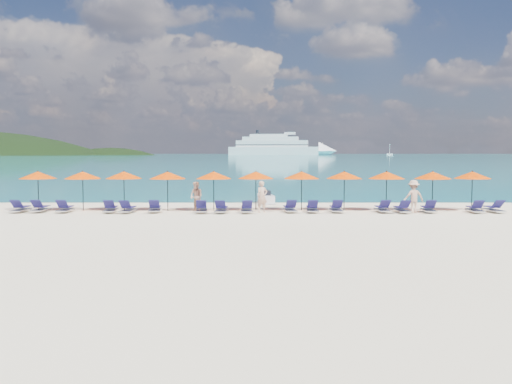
{
  "coord_description": "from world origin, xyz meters",
  "views": [
    {
      "loc": [
        0.01,
        -27.38,
        3.34
      ],
      "look_at": [
        0.0,
        3.0,
        1.2
      ],
      "focal_mm": 40.0,
      "sensor_mm": 36.0,
      "label": 1
    }
  ],
  "objects": [
    {
      "name": "umbrella_3",
      "position": [
        -5.03,
        4.9,
        2.02
      ],
      "size": [
        2.1,
        2.1,
        2.28
      ],
      "color": "black",
      "rests_on": "ground"
    },
    {
      "name": "lounger_0",
      "position": [
        -13.02,
        3.94,
        0.24
      ],
      "size": [
        0.63,
        1.7,
        0.66
      ],
      "rotation": [
        0.0,
        0.0,
        0.01
      ],
      "color": "silver",
      "rests_on": "ground"
    },
    {
      "name": "lounger_14",
      "position": [
        9.5,
        3.81,
        0.24
      ],
      "size": [
        0.76,
        1.75,
        0.66
      ],
      "rotation": [
        0.0,
        0.0,
        -0.08
      ],
      "color": "silver",
      "rests_on": "ground"
    },
    {
      "name": "lounger_13",
      "position": [
        7.99,
        3.66,
        0.24
      ],
      "size": [
        0.69,
        1.72,
        0.66
      ],
      "rotation": [
        0.0,
        0.0,
        0.04
      ],
      "color": "silver",
      "rests_on": "ground"
    },
    {
      "name": "lounger_7",
      "position": [
        -1.89,
        3.64,
        0.24
      ],
      "size": [
        0.72,
        1.73,
        0.66
      ],
      "rotation": [
        0.0,
        0.0,
        -0.06
      ],
      "color": "silver",
      "rests_on": "ground"
    },
    {
      "name": "umbrella_7",
      "position": [
        5.06,
        5.15,
        2.02
      ],
      "size": [
        2.1,
        2.1,
        2.28
      ],
      "color": "black",
      "rests_on": "ground"
    },
    {
      "name": "lounger_5",
      "position": [
        -5.58,
        3.93,
        0.24
      ],
      "size": [
        0.78,
        1.75,
        0.66
      ],
      "rotation": [
        0.0,
        0.0,
        0.09
      ],
      "color": "silver",
      "rests_on": "ground"
    },
    {
      "name": "lounger_1",
      "position": [
        -11.96,
        4.03,
        0.24
      ],
      "size": [
        0.62,
        1.7,
        0.66
      ],
      "rotation": [
        0.0,
        0.0,
        0.0
      ],
      "color": "silver",
      "rests_on": "ground"
    },
    {
      "name": "umbrella_4",
      "position": [
        -2.41,
        5.0,
        2.02
      ],
      "size": [
        2.1,
        2.1,
        2.28
      ],
      "color": "black",
      "rests_on": "ground"
    },
    {
      "name": "umbrella_2",
      "position": [
        -7.57,
        5.19,
        2.02
      ],
      "size": [
        2.1,
        2.1,
        2.28
      ],
      "color": "black",
      "rests_on": "ground"
    },
    {
      "name": "umbrella_8",
      "position": [
        7.44,
        5.03,
        2.02
      ],
      "size": [
        2.1,
        2.1,
        2.28
      ],
      "color": "black",
      "rests_on": "ground"
    },
    {
      "name": "lounger_16",
      "position": [
        13.09,
        3.85,
        0.24
      ],
      "size": [
        0.77,
        1.75,
        0.66
      ],
      "rotation": [
        0.0,
        0.0,
        0.09
      ],
      "color": "silver",
      "rests_on": "ground"
    },
    {
      "name": "lounger_15",
      "position": [
        12.02,
        3.72,
        0.24
      ],
      "size": [
        0.73,
        1.74,
        0.66
      ],
      "rotation": [
        0.0,
        0.0,
        -0.07
      ],
      "color": "silver",
      "rests_on": "ground"
    },
    {
      "name": "umbrella_1",
      "position": [
        -9.88,
        5.02,
        2.02
      ],
      "size": [
        2.1,
        2.1,
        2.28
      ],
      "color": "black",
      "rests_on": "ground"
    },
    {
      "name": "lounger_3",
      "position": [
        -8.0,
        3.78,
        0.24
      ],
      "size": [
        0.77,
        1.75,
        0.66
      ],
      "rotation": [
        0.0,
        0.0,
        0.09
      ],
      "color": "silver",
      "rests_on": "ground"
    },
    {
      "name": "sea",
      "position": [
        0.0,
        660.0,
        0.01
      ],
      "size": [
        1600.0,
        1300.0,
        0.01
      ],
      "primitive_type": "cube",
      "color": "#1FA9B2",
      "rests_on": "ground"
    },
    {
      "name": "umbrella_5",
      "position": [
        -0.01,
        5.18,
        2.02
      ],
      "size": [
        2.1,
        2.1,
        2.28
      ],
      "color": "black",
      "rests_on": "ground"
    },
    {
      "name": "beachgoer_a",
      "position": [
        0.34,
        3.98,
        0.87
      ],
      "size": [
        0.76,
        0.67,
        1.75
      ],
      "primitive_type": "imported",
      "rotation": [
        0.0,
        0.0,
        0.5
      ],
      "color": "#D7A587",
      "rests_on": "ground"
    },
    {
      "name": "beachgoer_b",
      "position": [
        -3.36,
        4.6,
        0.84
      ],
      "size": [
        0.93,
        0.86,
        1.67
      ],
      "primitive_type": "imported",
      "rotation": [
        0.0,
        0.0,
        -0.64
      ],
      "color": "#D7A587",
      "rests_on": "ground"
    },
    {
      "name": "umbrella_6",
      "position": [
        2.61,
        5.18,
        2.02
      ],
      "size": [
        2.1,
        2.1,
        2.28
      ],
      "color": "black",
      "rests_on": "ground"
    },
    {
      "name": "lounger_11",
      "position": [
        4.43,
        3.94,
        0.24
      ],
      "size": [
        0.65,
        1.71,
        0.66
      ],
      "rotation": [
        0.0,
        0.0,
        -0.02
      ],
      "color": "silver",
      "rests_on": "ground"
    },
    {
      "name": "sailboat_near",
      "position": [
        138.07,
        562.79,
        1.19
      ],
      "size": [
        6.31,
        2.1,
        11.57
      ],
      "color": "silver",
      "rests_on": "ground"
    },
    {
      "name": "cruise_ship",
      "position": [
        29.0,
        584.73,
        8.34
      ],
      "size": [
        116.57,
        33.4,
        32.06
      ],
      "rotation": [
        0.0,
        0.0,
        -0.13
      ],
      "color": "silver",
      "rests_on": "ground"
    },
    {
      "name": "lounger_10",
      "position": [
        3.1,
        3.87,
        0.24
      ],
      "size": [
        0.67,
        1.72,
        0.66
      ],
      "rotation": [
        0.0,
        0.0,
        -0.03
      ],
      "color": "silver",
      "rests_on": "ground"
    },
    {
      "name": "jetski",
      "position": [
        0.64,
        9.53,
        0.34
      ],
      "size": [
        1.14,
        2.41,
        0.83
      ],
      "rotation": [
        0.0,
        0.0,
        0.12
      ],
      "color": "silver",
      "rests_on": "ground"
    },
    {
      "name": "lounger_6",
      "position": [
        -2.99,
        3.71,
        0.24
      ],
      "size": [
        0.75,
        1.74,
        0.66
      ],
      "rotation": [
        0.0,
        0.0,
        0.08
      ],
      "color": "silver",
      "rests_on": "ground"
    },
    {
      "name": "beachgoer_c",
      "position": [
        8.66,
        3.8,
        0.9
      ],
      "size": [
        1.22,
        0.69,
        1.8
      ],
      "primitive_type": "imported",
      "rotation": [
        0.0,
        0.0,
        3.28
      ],
      "color": "#D7A587",
      "rests_on": "ground"
    },
    {
      "name": "lounger_8",
      "position": [
        -0.51,
        3.67,
        0.24
      ],
      "size": [
        0.73,
        1.74,
        0.66
      ],
      "rotation": [
        0.0,
        0.0,
        0.07
      ],
      "color": "silver",
      "rests_on": "ground"
    },
    {
      "name": "umbrella_0",
      "position": [
        -12.48,
        5.15,
        2.02
      ],
      "size": [
        2.1,
        2.1,
        2.28
      ],
      "color": "black",
      "rests_on": "ground"
    },
    {
      "name": "lounger_4",
      "position": [
        -7.02,
        3.65,
        0.24
      ],
      "size": [
        0.72,
        1.73,
        0.66
      ],
      "rotation": [
        0.0,
        0.0,
        -0.06
      ],
      "color": "silver",
      "rests_on": "ground"
    },
    {
      "name": "lounger_9",
      "position": [
        1.87,
        3.95,
        0.24
      ],
      "size": [
        0.76,
        1.75,
        0.66
      ],
      "rotation": [
        0.0,
        0.0,
        0.08
      ],
      "color": "silver",
      "rests_on": "ground"
    },
    {
      "name": "ground",
      "position": [
        0.0,
        0.0,
        0.0
      ],
      "size": [
        1400.0,
        1400.0,
        0.0
      ],
      "primitive_type": "plane",
      "color": "beige"
    },
    {
      "name": "headland_small",
      "position": [
        -150.0,
        560.0,
        -35.0
      ],
      "size": [
        162.0,
        126.0,
        85.5
      ],
      "color": "black",
      "rests_on": "ground"
    },
    {
      "name": "umbrella_9",
      "position": [
        10.04,
        4.9,
        2.02
      ],
      "size": [
        2.1,
        2.1,
        2.28
      ],
      "color": "black",
      "rests_on": "ground"
    },
    {
      "name": "lounger_12",
      "position": [
        6.98,
        3.89,
        0.24
      ],
      "size": [
        0.67,
        1.72,
        0.66
      ],
      "rotation": [
        0.0,
        0.0,
        0.03
      ],
      "color": "silver",
      "rests_on": "ground"
    },
    {
      "name": "lounger_2",
      "position": [
        -10.56,
        3.92,
        0.24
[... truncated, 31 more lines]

